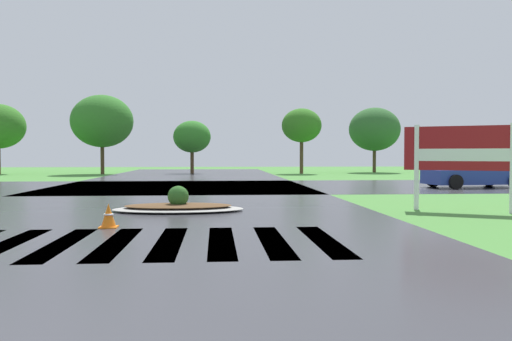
% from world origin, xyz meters
% --- Properties ---
extents(asphalt_roadway, '(11.90, 80.00, 0.01)m').
position_xyz_m(asphalt_roadway, '(0.00, 10.00, 0.00)').
color(asphalt_roadway, '#35353A').
rests_on(asphalt_roadway, ground).
extents(asphalt_cross_road, '(90.00, 10.71, 0.01)m').
position_xyz_m(asphalt_cross_road, '(0.00, 21.39, 0.00)').
color(asphalt_cross_road, '#35353A').
rests_on(asphalt_cross_road, ground).
extents(crosswalk_stripes, '(7.65, 3.47, 0.01)m').
position_xyz_m(crosswalk_stripes, '(-0.00, 5.71, 0.00)').
color(crosswalk_stripes, white).
rests_on(crosswalk_stripes, ground).
extents(estate_billboard, '(2.71, 1.51, 2.32)m').
position_xyz_m(estate_billboard, '(8.26, 10.11, 1.57)').
color(estate_billboard, white).
rests_on(estate_billboard, ground).
extents(median_island, '(3.48, 1.78, 0.68)m').
position_xyz_m(median_island, '(0.70, 10.69, 0.13)').
color(median_island, '#9E9B93').
rests_on(median_island, ground).
extents(car_silver_hatch, '(4.52, 2.49, 1.27)m').
position_xyz_m(car_silver_hatch, '(13.35, 19.72, 0.61)').
color(car_silver_hatch, navy).
rests_on(car_silver_hatch, ground).
extents(traffic_cone, '(0.36, 0.36, 0.50)m').
position_xyz_m(traffic_cone, '(-0.51, 7.63, 0.24)').
color(traffic_cone, orange).
rests_on(traffic_cone, ground).
extents(background_treeline, '(33.89, 6.67, 6.03)m').
position_xyz_m(background_treeline, '(-0.93, 38.29, 3.71)').
color(background_treeline, '#4C3823').
rests_on(background_treeline, ground).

